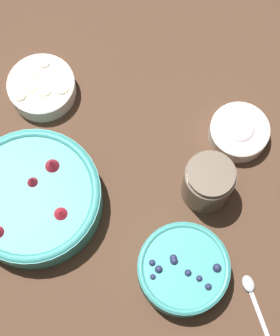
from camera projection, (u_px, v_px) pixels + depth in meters
name	position (u px, v px, depth m)	size (l,w,h in m)	color
ground_plane	(100.00, 188.00, 1.11)	(4.00, 4.00, 0.00)	#4C3323
bowl_strawberries	(33.00, 197.00, 1.06)	(0.26, 0.26, 0.09)	teal
bowl_blueberries	(183.00, 269.00, 1.02)	(0.17, 0.17, 0.07)	teal
bowl_bananas	(42.00, 87.00, 1.15)	(0.14, 0.14, 0.05)	white
bowl_cream	(239.00, 131.00, 1.12)	(0.12, 0.12, 0.05)	silver
jar_chocolate	(208.00, 181.00, 1.06)	(0.10, 0.10, 0.11)	brown
spoon	(253.00, 297.00, 1.03)	(0.06, 0.14, 0.01)	#B2B2B7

